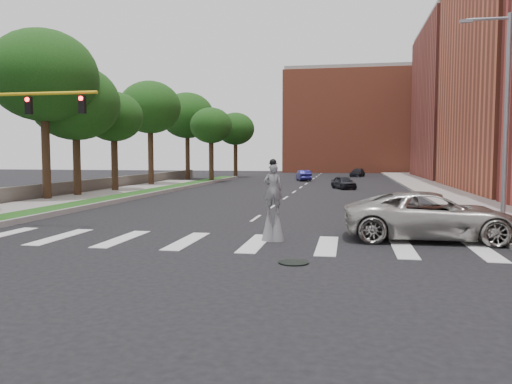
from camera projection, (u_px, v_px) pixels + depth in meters
name	position (u px, v px, depth m)	size (l,w,h in m)	color
ground_plane	(213.00, 247.00, 17.23)	(160.00, 160.00, 0.00)	black
grass_median	(139.00, 194.00, 38.92)	(2.00, 60.00, 0.25)	#184714
median_curb	(152.00, 194.00, 38.73)	(0.20, 60.00, 0.28)	#999993
sidewalk_left	(23.00, 207.00, 29.67)	(4.00, 60.00, 0.18)	gray
sidewalk_right	(450.00, 194.00, 39.45)	(5.00, 90.00, 0.18)	gray
stone_wall	(87.00, 186.00, 41.85)	(0.50, 56.00, 1.10)	#57524B
manhole	(294.00, 263.00, 14.72)	(0.90, 0.90, 0.04)	black
building_far	(484.00, 103.00, 65.41)	(16.00, 22.00, 20.00)	brown
building_backdrop	(357.00, 123.00, 91.93)	(26.00, 14.00, 18.00)	#B9563A
streetlight	(504.00, 114.00, 20.76)	(2.05, 0.20, 9.00)	slate
traffic_signal	(13.00, 133.00, 21.64)	(5.30, 0.23, 6.20)	black
stilt_performer	(273.00, 208.00, 18.42)	(0.83, 0.58, 3.05)	#312113
suv_crossing	(432.00, 216.00, 18.70)	(3.00, 6.50, 1.81)	#A9A7A0
car_near	(343.00, 182.00, 46.36)	(1.43, 3.56, 1.21)	black
car_mid	(304.00, 175.00, 60.78)	(1.38, 3.95, 1.30)	navy
car_far	(357.00, 173.00, 71.68)	(1.64, 4.03, 1.17)	black
tree_2	(44.00, 76.00, 33.88)	(7.32, 7.32, 11.67)	#312113
tree_3	(114.00, 117.00, 42.07)	(4.94, 4.94, 8.50)	#312113
tree_4	(150.00, 108.00, 50.48)	(6.23, 6.23, 10.63)	#312113
tree_5	(187.00, 116.00, 62.81)	(6.75, 6.75, 10.98)	#312113
tree_6	(211.00, 126.00, 57.19)	(4.81, 4.81, 8.58)	#312113
tree_7	(235.00, 129.00, 69.41)	(5.30, 5.30, 9.03)	#312113
tree_8	(75.00, 103.00, 37.10)	(6.57, 6.57, 9.85)	#312113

